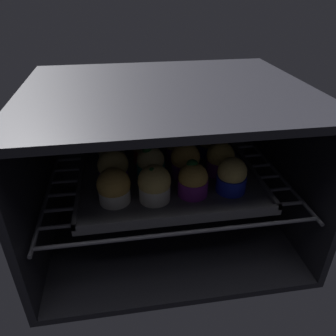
{
  "coord_description": "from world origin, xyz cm",
  "views": [
    {
      "loc": [
        -9.9,
        -41.98,
        54.64
      ],
      "look_at": [
        0.0,
        20.86,
        17.3
      ],
      "focal_mm": 34.69,
      "sensor_mm": 36.0,
      "label": 1
    }
  ],
  "objects_px": {
    "muffin_row2_col2": "(178,144)",
    "muffin_row2_col3": "(211,142)",
    "baking_tray": "(168,178)",
    "muffin_row0_col3": "(232,176)",
    "muffin_row2_col0": "(111,150)",
    "muffin_row1_col2": "(185,161)",
    "muffin_row1_col0": "(113,167)",
    "muffin_row0_col0": "(114,187)",
    "muffin_row0_col1": "(154,184)",
    "muffin_row1_col3": "(220,159)",
    "muffin_row2_col1": "(146,147)",
    "muffin_row0_col2": "(193,180)",
    "muffin_row1_col1": "(151,163)"
  },
  "relations": [
    {
      "from": "muffin_row0_col3",
      "to": "muffin_row2_col3",
      "type": "xyz_separation_m",
      "value": [
        0.0,
        0.16,
        0.0
      ]
    },
    {
      "from": "baking_tray",
      "to": "muffin_row1_col3",
      "type": "distance_m",
      "value": 0.13
    },
    {
      "from": "muffin_row0_col0",
      "to": "muffin_row1_col0",
      "type": "distance_m",
      "value": 0.08
    },
    {
      "from": "muffin_row1_col2",
      "to": "muffin_row0_col1",
      "type": "bearing_deg",
      "value": -134.11
    },
    {
      "from": "muffin_row0_col0",
      "to": "muffin_row2_col0",
      "type": "height_order",
      "value": "same"
    },
    {
      "from": "muffin_row0_col1",
      "to": "baking_tray",
      "type": "bearing_deg",
      "value": 64.38
    },
    {
      "from": "muffin_row1_col2",
      "to": "muffin_row2_col2",
      "type": "bearing_deg",
      "value": 90.61
    },
    {
      "from": "muffin_row0_col2",
      "to": "muffin_row0_col3",
      "type": "bearing_deg",
      "value": -0.25
    },
    {
      "from": "muffin_row0_col2",
      "to": "muffin_row2_col2",
      "type": "distance_m",
      "value": 0.16
    },
    {
      "from": "muffin_row1_col0",
      "to": "muffin_row0_col1",
      "type": "bearing_deg",
      "value": -46.13
    },
    {
      "from": "muffin_row0_col0",
      "to": "muffin_row1_col2",
      "type": "relative_size",
      "value": 0.92
    },
    {
      "from": "muffin_row1_col0",
      "to": "muffin_row2_col3",
      "type": "relative_size",
      "value": 0.96
    },
    {
      "from": "muffin_row1_col1",
      "to": "muffin_row2_col0",
      "type": "distance_m",
      "value": 0.12
    },
    {
      "from": "muffin_row2_col0",
      "to": "muffin_row0_col1",
      "type": "bearing_deg",
      "value": -63.45
    },
    {
      "from": "muffin_row1_col1",
      "to": "muffin_row2_col2",
      "type": "height_order",
      "value": "muffin_row2_col2"
    },
    {
      "from": "muffin_row0_col0",
      "to": "muffin_row2_col3",
      "type": "xyz_separation_m",
      "value": [
        0.25,
        0.16,
        0.0
      ]
    },
    {
      "from": "baking_tray",
      "to": "muffin_row0_col0",
      "type": "distance_m",
      "value": 0.15
    },
    {
      "from": "muffin_row1_col2",
      "to": "muffin_row1_col3",
      "type": "xyz_separation_m",
      "value": [
        0.08,
        -0.0,
        -0.0
      ]
    },
    {
      "from": "muffin_row1_col2",
      "to": "muffin_row2_col0",
      "type": "distance_m",
      "value": 0.19
    },
    {
      "from": "muffin_row0_col3",
      "to": "muffin_row2_col1",
      "type": "bearing_deg",
      "value": 136.08
    },
    {
      "from": "muffin_row1_col1",
      "to": "muffin_row2_col3",
      "type": "bearing_deg",
      "value": 26.51
    },
    {
      "from": "muffin_row0_col0",
      "to": "muffin_row2_col2",
      "type": "distance_m",
      "value": 0.23
    },
    {
      "from": "muffin_row2_col2",
      "to": "muffin_row0_col0",
      "type": "bearing_deg",
      "value": -135.09
    },
    {
      "from": "baking_tray",
      "to": "muffin_row2_col3",
      "type": "height_order",
      "value": "muffin_row2_col3"
    },
    {
      "from": "muffin_row0_col2",
      "to": "muffin_row1_col1",
      "type": "distance_m",
      "value": 0.11
    },
    {
      "from": "muffin_row1_col3",
      "to": "muffin_row0_col1",
      "type": "bearing_deg",
      "value": -153.09
    },
    {
      "from": "muffin_row2_col0",
      "to": "muffin_row0_col2",
      "type": "bearing_deg",
      "value": -44.36
    },
    {
      "from": "baking_tray",
      "to": "muffin_row2_col2",
      "type": "relative_size",
      "value": 4.85
    },
    {
      "from": "muffin_row0_col3",
      "to": "baking_tray",
      "type": "bearing_deg",
      "value": 147.48
    },
    {
      "from": "muffin_row0_col3",
      "to": "muffin_row2_col0",
      "type": "relative_size",
      "value": 1.04
    },
    {
      "from": "muffin_row2_col2",
      "to": "muffin_row2_col3",
      "type": "bearing_deg",
      "value": 2.84
    },
    {
      "from": "muffin_row0_col2",
      "to": "baking_tray",
      "type": "bearing_deg",
      "value": 117.06
    },
    {
      "from": "muffin_row2_col2",
      "to": "muffin_row2_col3",
      "type": "relative_size",
      "value": 1.05
    },
    {
      "from": "muffin_row0_col3",
      "to": "muffin_row1_col0",
      "type": "bearing_deg",
      "value": 162.6
    },
    {
      "from": "muffin_row0_col1",
      "to": "muffin_row1_col1",
      "type": "relative_size",
      "value": 0.98
    },
    {
      "from": "baking_tray",
      "to": "muffin_row0_col2",
      "type": "relative_size",
      "value": 5.2
    },
    {
      "from": "muffin_row1_col0",
      "to": "muffin_row1_col3",
      "type": "bearing_deg",
      "value": -0.47
    },
    {
      "from": "muffin_row0_col3",
      "to": "muffin_row1_col3",
      "type": "xyz_separation_m",
      "value": [
        -0.0,
        0.07,
        0.0
      ]
    },
    {
      "from": "baking_tray",
      "to": "muffin_row0_col2",
      "type": "xyz_separation_m",
      "value": [
        0.04,
        -0.08,
        0.04
      ]
    },
    {
      "from": "muffin_row0_col2",
      "to": "muffin_row1_col3",
      "type": "relative_size",
      "value": 0.97
    },
    {
      "from": "muffin_row0_col1",
      "to": "muffin_row1_col0",
      "type": "height_order",
      "value": "muffin_row0_col1"
    },
    {
      "from": "muffin_row1_col2",
      "to": "muffin_row2_col3",
      "type": "height_order",
      "value": "muffin_row1_col2"
    },
    {
      "from": "muffin_row0_col0",
      "to": "muffin_row0_col3",
      "type": "bearing_deg",
      "value": 0.2
    },
    {
      "from": "muffin_row0_col3",
      "to": "muffin_row1_col0",
      "type": "distance_m",
      "value": 0.26
    },
    {
      "from": "muffin_row2_col2",
      "to": "muffin_row0_col2",
      "type": "bearing_deg",
      "value": -89.47
    },
    {
      "from": "baking_tray",
      "to": "muffin_row1_col1",
      "type": "height_order",
      "value": "muffin_row1_col1"
    },
    {
      "from": "muffin_row1_col1",
      "to": "muffin_row2_col2",
      "type": "xyz_separation_m",
      "value": [
        0.08,
        0.08,
        0.0
      ]
    },
    {
      "from": "muffin_row0_col0",
      "to": "muffin_row2_col3",
      "type": "distance_m",
      "value": 0.3
    },
    {
      "from": "muffin_row0_col0",
      "to": "muffin_row1_col1",
      "type": "distance_m",
      "value": 0.12
    },
    {
      "from": "baking_tray",
      "to": "muffin_row2_col2",
      "type": "height_order",
      "value": "muffin_row2_col2"
    }
  ]
}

